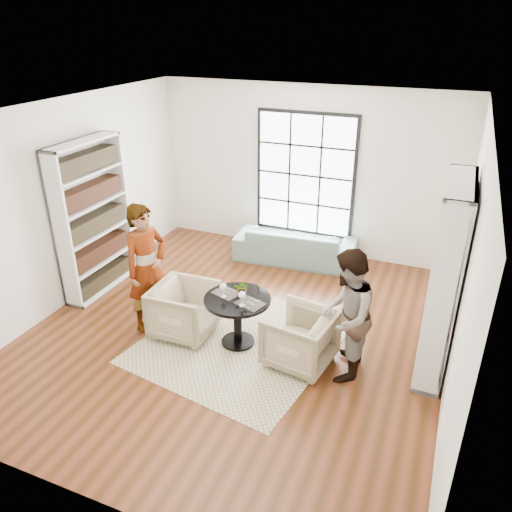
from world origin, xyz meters
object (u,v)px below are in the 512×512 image
at_px(wine_glass_left, 223,287).
at_px(wine_glass_right, 242,296).
at_px(flower_centerpiece, 242,289).
at_px(armchair_right, 300,338).
at_px(person_right, 346,316).
at_px(pedestal_table, 238,311).
at_px(sofa, 295,244).
at_px(person_left, 147,268).
at_px(armchair_left, 185,310).

relative_size(wine_glass_left, wine_glass_right, 0.97).
bearing_deg(flower_centerpiece, armchair_right, -10.05).
distance_m(person_right, wine_glass_left, 1.62).
bearing_deg(person_right, pedestal_table, -96.55).
distance_m(sofa, wine_glass_right, 2.92).
xyz_separation_m(person_left, wine_glass_right, (1.45, -0.08, -0.06)).
bearing_deg(flower_centerpiece, sofa, 92.94).
bearing_deg(sofa, wine_glass_left, 83.56).
height_order(armchair_left, person_right, person_right).
bearing_deg(person_left, wine_glass_left, -70.00).
xyz_separation_m(armchair_right, wine_glass_right, (-0.76, -0.06, 0.48)).
relative_size(sofa, armchair_left, 2.61).
bearing_deg(person_right, armchair_right, -93.34).
relative_size(wine_glass_right, flower_centerpiece, 0.94).
bearing_deg(wine_glass_left, person_right, -1.46).
relative_size(armchair_left, armchair_right, 1.02).
distance_m(wine_glass_right, flower_centerpiece, 0.23).
distance_m(armchair_right, person_left, 2.28).
xyz_separation_m(pedestal_table, flower_centerpiece, (0.04, 0.07, 0.30)).
distance_m(pedestal_table, armchair_right, 0.90).
distance_m(pedestal_table, armchair_left, 0.78).
xyz_separation_m(pedestal_table, wine_glass_right, (0.13, -0.14, 0.34)).
relative_size(sofa, person_left, 1.17).
relative_size(armchair_right, wine_glass_left, 4.02).
bearing_deg(wine_glass_right, armchair_left, 174.63).
bearing_deg(sofa, person_right, 114.05).
bearing_deg(flower_centerpiece, person_left, -174.58).
relative_size(armchair_left, wine_glass_right, 3.97).
distance_m(sofa, person_left, 3.10).
bearing_deg(armchair_right, person_right, 98.72).
bearing_deg(armchair_left, pedestal_table, -87.03).
relative_size(sofa, wine_glass_left, 10.68).
xyz_separation_m(sofa, person_right, (1.53, -2.80, 0.52)).
height_order(pedestal_table, person_right, person_right).
bearing_deg(flower_centerpiece, wine_glass_left, -154.03).
height_order(armchair_right, person_left, person_left).
height_order(armchair_right, wine_glass_left, wine_glass_left).
bearing_deg(pedestal_table, armchair_right, -5.19).
relative_size(armchair_left, wine_glass_left, 4.10).
distance_m(wine_glass_left, wine_glass_right, 0.33).
bearing_deg(armchair_left, wine_glass_left, -89.49).
height_order(pedestal_table, sofa, pedestal_table).
height_order(armchair_left, wine_glass_left, wine_glass_left).
relative_size(armchair_left, person_left, 0.45).
bearing_deg(wine_glass_right, pedestal_table, 132.55).
distance_m(armchair_left, wine_glass_right, 1.02).
bearing_deg(pedestal_table, flower_centerpiece, 58.05).
bearing_deg(armchair_left, armchair_right, -92.20).
xyz_separation_m(person_right, wine_glass_left, (-1.62, 0.04, 0.01)).
distance_m(sofa, wine_glass_left, 2.81).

